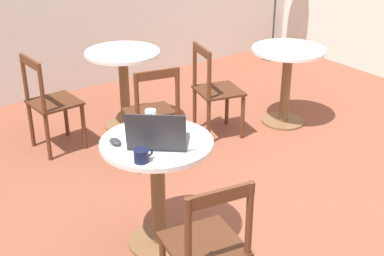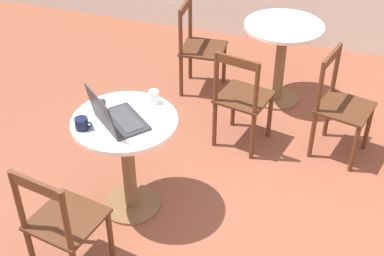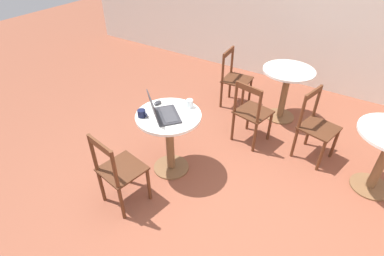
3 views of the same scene
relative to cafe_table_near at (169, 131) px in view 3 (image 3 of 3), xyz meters
name	(u,v)px [view 3 (image 3 of 3)]	position (x,y,z in m)	size (l,w,h in m)	color
ground_plane	(208,210)	(0.67, -0.29, -0.54)	(16.00, 16.00, 0.00)	brown
wall_back	(322,2)	(0.67, 2.94, 0.81)	(9.40, 0.06, 2.70)	silver
cafe_table_near	(169,131)	(0.00, 0.00, 0.00)	(0.68, 0.68, 0.75)	brown
cafe_table_far	(286,84)	(0.70, 1.73, 0.00)	(0.68, 0.68, 0.75)	brown
chair_near_front	(119,171)	(-0.11, -0.67, -0.11)	(0.44, 0.44, 0.85)	#562D19
chair_mid_left	(316,126)	(1.28, 1.10, -0.11)	(0.46, 0.46, 0.85)	#562D19
chair_far_front	(251,113)	(0.54, 0.95, -0.11)	(0.45, 0.45, 0.85)	#562D19
chair_far_left	(235,79)	(-0.04, 1.67, -0.11)	(0.41, 0.41, 0.85)	#562D19
laptop	(162,113)	(-0.03, -0.06, 0.26)	(0.44, 0.43, 0.25)	#2D2D33
mouse	(158,103)	(-0.22, 0.10, 0.23)	(0.06, 0.10, 0.03)	#2D2D33
mug	(142,113)	(-0.20, -0.17, 0.25)	(0.12, 0.08, 0.08)	#141938
drinking_glass	(190,103)	(0.11, 0.24, 0.25)	(0.07, 0.07, 0.09)	silver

